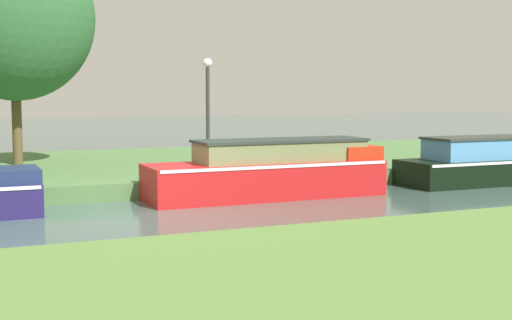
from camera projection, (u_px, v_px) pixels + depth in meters
The scene contains 6 objects.
ground_plane at pixel (157, 214), 14.25m from camera, with size 120.00×120.00×0.00m, color #3D564F.
riverbank_far at pixel (94, 170), 20.63m from camera, with size 72.00×10.00×0.40m, color #4A713D.
red_narrowboat at pixel (273, 171), 16.54m from camera, with size 5.70×1.63×1.38m.
black_cruiser at pixel (489, 163), 19.13m from camera, with size 5.12×1.69×1.29m.
willow_tree_right at pixel (14, 17), 19.57m from camera, with size 4.50×3.37×6.57m.
lamp_post at pixel (208, 101), 18.00m from camera, with size 0.24×0.24×2.96m.
Camera 1 is at (-3.74, -13.73, 2.46)m, focal length 48.97 mm.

